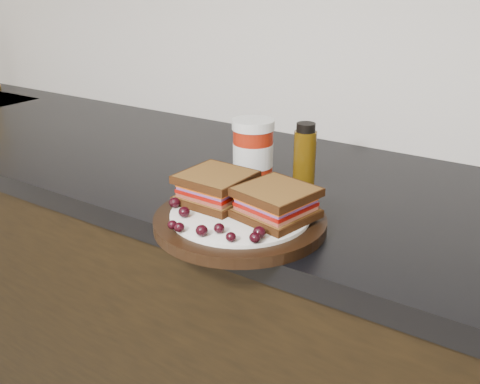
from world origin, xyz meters
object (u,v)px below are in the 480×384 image
object	(u,v)px
plate	(240,221)
sandwich_left	(216,187)
condiment_jar	(253,150)
oil_bottle	(305,154)

from	to	relation	value
plate	sandwich_left	size ratio (longest dim) A/B	2.56
plate	condiment_jar	bearing A→B (deg)	117.03
sandwich_left	condiment_jar	size ratio (longest dim) A/B	0.90
plate	sandwich_left	bearing A→B (deg)	163.98
sandwich_left	oil_bottle	size ratio (longest dim) A/B	0.91
sandwich_left	condiment_jar	distance (m)	0.18
condiment_jar	oil_bottle	distance (m)	0.10
condiment_jar	sandwich_left	bearing A→B (deg)	-77.52
oil_bottle	plate	bearing A→B (deg)	-88.85
sandwich_left	oil_bottle	distance (m)	0.22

